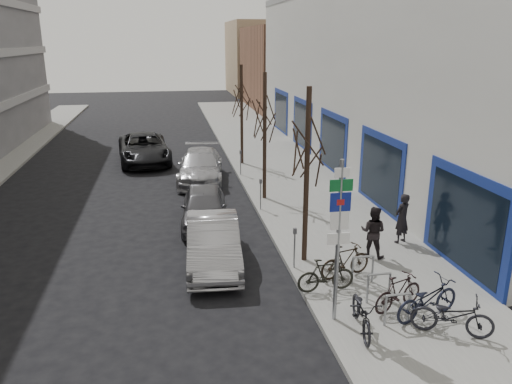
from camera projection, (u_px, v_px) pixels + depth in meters
name	position (u px, v px, depth m)	size (l,w,h in m)	color
ground	(238.00, 334.00, 11.97)	(120.00, 120.00, 0.00)	black
sidewalk_east	(306.00, 197.00, 22.12)	(5.00, 70.00, 0.15)	slate
commercial_building	(492.00, 72.00, 28.43)	(20.00, 32.00, 10.00)	#B7B7B2
brick_building_far	(308.00, 68.00, 50.64)	(12.00, 14.00, 8.00)	brown
tan_building_far	(280.00, 58.00, 64.69)	(13.00, 12.00, 9.00)	#937A5B
highway_sign_pole	(339.00, 232.00, 11.65)	(0.55, 0.10, 4.20)	gray
bike_rack	(379.00, 284.00, 12.99)	(0.66, 2.26, 0.83)	gray
tree_near	(308.00, 135.00, 14.50)	(1.80, 1.80, 5.50)	black
tree_mid	(265.00, 107.00, 20.62)	(1.80, 1.80, 5.50)	black
tree_far	(241.00, 91.00, 26.74)	(1.80, 1.80, 5.50)	black
meter_front	(295.00, 244.00, 14.89)	(0.10, 0.08, 1.27)	gray
meter_mid	(261.00, 191.00, 20.07)	(0.10, 0.08, 1.27)	gray
meter_back	(241.00, 160.00, 25.24)	(0.10, 0.08, 1.27)	gray
bike_near_left	(362.00, 310.00, 11.67)	(0.55, 1.83, 1.11)	black
bike_near_right	(398.00, 292.00, 12.64)	(0.48, 1.61, 0.98)	black
bike_mid_curb	(428.00, 296.00, 12.22)	(0.59, 1.94, 1.19)	black
bike_mid_inner	(326.00, 275.00, 13.56)	(0.48, 1.63, 0.99)	black
bike_far_curb	(453.00, 313.00, 11.53)	(0.56, 1.86, 1.14)	black
bike_far_inner	(345.00, 260.00, 14.38)	(0.50, 1.69, 1.03)	black
parked_car_front	(213.00, 242.00, 15.45)	(1.58, 4.53, 1.49)	#97969B
parked_car_mid	(204.00, 207.00, 18.82)	(1.68, 4.18, 1.42)	#525157
parked_car_back	(201.00, 166.00, 24.68)	(2.13, 5.24, 1.52)	#A0A0A4
lane_car	(144.00, 148.00, 28.46)	(2.70, 5.86, 1.63)	black
pedestrian_near	(402.00, 218.00, 16.75)	(0.63, 0.41, 1.72)	black
pedestrian_far	(373.00, 231.00, 15.66)	(0.62, 0.42, 1.68)	black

